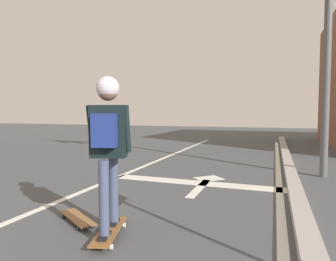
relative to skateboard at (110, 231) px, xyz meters
The scene contains 10 objects.
lane_line_center 2.43m from the skateboard, 127.50° to the left, with size 0.12×20.00×0.01m, color silver.
lane_line_curbside 2.67m from the skateboard, 46.13° to the left, with size 0.12×20.00×0.01m, color silver.
stop_bar 2.86m from the skateboard, 84.75° to the left, with size 3.48×0.40×0.01m, color silver.
lane_arrow_stem 2.51m from the skateboard, 80.01° to the left, with size 0.16×1.40×0.01m, color silver.
lane_arrow_head 3.35m from the skateboard, 82.53° to the left, with size 0.56×0.44×0.01m, color silver.
curb_strip 2.85m from the skateboard, 42.50° to the left, with size 0.24×24.00×0.14m, color #A4A09C.
skateboard is the anchor object (origin of this frame).
skater 1.12m from the skateboard, 74.47° to the right, with size 0.46×0.63×1.73m.
spare_skateboard 0.68m from the skateboard, 158.23° to the left, with size 0.75×0.57×0.07m.
traffic_signal_mast 6.05m from the skateboard, 68.50° to the left, with size 3.80×0.34×5.42m.
Camera 1 is at (3.22, 1.25, 1.42)m, focal length 31.32 mm.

